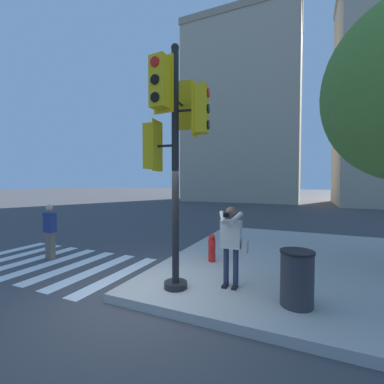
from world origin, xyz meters
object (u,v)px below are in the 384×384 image
(person_photographer, at_px, (232,239))
(trash_bin, at_px, (297,278))
(pedestrian_distant, at_px, (50,230))
(fire_hydrant, at_px, (212,248))
(traffic_signal_pole, at_px, (175,134))

(person_photographer, bearing_deg, trash_bin, -14.51)
(pedestrian_distant, height_order, fire_hydrant, pedestrian_distant)
(fire_hydrant, height_order, trash_bin, trash_bin)
(fire_hydrant, relative_size, trash_bin, 0.78)
(person_photographer, distance_m, pedestrian_distant, 5.55)
(traffic_signal_pole, distance_m, person_photographer, 2.38)
(fire_hydrant, bearing_deg, person_photographer, -56.74)
(pedestrian_distant, bearing_deg, fire_hydrant, 14.79)
(person_photographer, bearing_deg, pedestrian_distant, 178.21)
(person_photographer, distance_m, trash_bin, 1.36)
(person_photographer, xyz_separation_m, fire_hydrant, (-0.91, 1.39, -0.61))
(traffic_signal_pole, relative_size, pedestrian_distant, 2.95)
(pedestrian_distant, distance_m, trash_bin, 6.80)
(person_photographer, height_order, pedestrian_distant, person_photographer)
(trash_bin, bearing_deg, traffic_signal_pole, -175.38)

